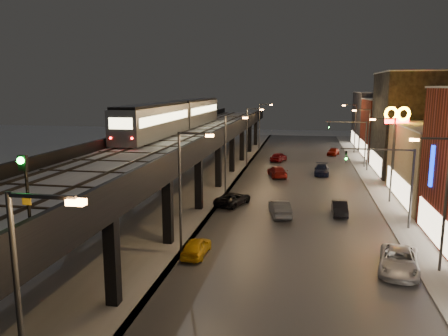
{
  "coord_description": "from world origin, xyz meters",
  "views": [
    {
      "loc": [
        7.98,
        -16.27,
        12.06
      ],
      "look_at": [
        0.98,
        21.19,
        5.0
      ],
      "focal_mm": 35.0,
      "sensor_mm": 36.0,
      "label": 1
    }
  ],
  "objects_px": {
    "rail_signal": "(25,179)",
    "car_far_white": "(279,157)",
    "car_mid_silver": "(233,199)",
    "car_onc_white": "(322,170)",
    "subway_train": "(178,115)",
    "car_onc_silver": "(340,209)",
    "car_mid_dark": "(277,172)",
    "car_onc_dark": "(399,262)",
    "car_taxi": "(196,248)",
    "car_near_white": "(280,209)",
    "car_onc_red": "(333,152)"
  },
  "relations": [
    {
      "from": "car_near_white",
      "to": "car_onc_dark",
      "type": "bearing_deg",
      "value": 114.68
    },
    {
      "from": "subway_train",
      "to": "car_onc_dark",
      "type": "distance_m",
      "value": 35.96
    },
    {
      "from": "rail_signal",
      "to": "car_near_white",
      "type": "xyz_separation_m",
      "value": [
        7.95,
        26.03,
        -8.0
      ]
    },
    {
      "from": "car_onc_dark",
      "to": "car_taxi",
      "type": "bearing_deg",
      "value": -170.12
    },
    {
      "from": "car_near_white",
      "to": "subway_train",
      "type": "bearing_deg",
      "value": -59.25
    },
    {
      "from": "rail_signal",
      "to": "car_onc_dark",
      "type": "xyz_separation_m",
      "value": [
        16.45,
        14.74,
        -8.02
      ]
    },
    {
      "from": "rail_signal",
      "to": "car_onc_dark",
      "type": "height_order",
      "value": "rail_signal"
    },
    {
      "from": "car_far_white",
      "to": "car_onc_silver",
      "type": "height_order",
      "value": "car_far_white"
    },
    {
      "from": "car_taxi",
      "to": "car_far_white",
      "type": "bearing_deg",
      "value": -92.73
    },
    {
      "from": "car_taxi",
      "to": "rail_signal",
      "type": "bearing_deg",
      "value": 81.91
    },
    {
      "from": "car_onc_dark",
      "to": "car_mid_dark",
      "type": "bearing_deg",
      "value": 119.48
    },
    {
      "from": "car_onc_silver",
      "to": "car_onc_dark",
      "type": "xyz_separation_m",
      "value": [
        2.89,
        -12.69,
        0.09
      ]
    },
    {
      "from": "rail_signal",
      "to": "car_mid_dark",
      "type": "relative_size",
      "value": 0.59
    },
    {
      "from": "car_mid_silver",
      "to": "car_onc_silver",
      "type": "bearing_deg",
      "value": -169.11
    },
    {
      "from": "car_mid_dark",
      "to": "car_onc_white",
      "type": "relative_size",
      "value": 1.05
    },
    {
      "from": "car_mid_dark",
      "to": "car_onc_silver",
      "type": "bearing_deg",
      "value": 97.35
    },
    {
      "from": "subway_train",
      "to": "car_far_white",
      "type": "xyz_separation_m",
      "value": [
        12.32,
        15.72,
        -7.69
      ]
    },
    {
      "from": "subway_train",
      "to": "car_onc_red",
      "type": "bearing_deg",
      "value": 48.31
    },
    {
      "from": "rail_signal",
      "to": "car_onc_red",
      "type": "relative_size",
      "value": 0.75
    },
    {
      "from": "car_mid_silver",
      "to": "car_onc_red",
      "type": "xyz_separation_m",
      "value": [
        12.17,
        36.47,
        0.01
      ]
    },
    {
      "from": "car_mid_dark",
      "to": "car_onc_dark",
      "type": "distance_m",
      "value": 31.31
    },
    {
      "from": "car_mid_silver",
      "to": "subway_train",
      "type": "bearing_deg",
      "value": -32.83
    },
    {
      "from": "car_mid_dark",
      "to": "car_onc_silver",
      "type": "distance_m",
      "value": 18.41
    },
    {
      "from": "rail_signal",
      "to": "car_far_white",
      "type": "bearing_deg",
      "value": 84.09
    },
    {
      "from": "car_near_white",
      "to": "car_far_white",
      "type": "bearing_deg",
      "value": -98.53
    },
    {
      "from": "car_onc_dark",
      "to": "car_onc_white",
      "type": "distance_m",
      "value": 32.55
    },
    {
      "from": "car_taxi",
      "to": "car_mid_silver",
      "type": "bearing_deg",
      "value": -89.63
    },
    {
      "from": "car_mid_dark",
      "to": "car_onc_dark",
      "type": "relative_size",
      "value": 0.95
    },
    {
      "from": "car_mid_silver",
      "to": "rail_signal",
      "type": "bearing_deg",
      "value": 104.14
    },
    {
      "from": "rail_signal",
      "to": "car_mid_silver",
      "type": "xyz_separation_m",
      "value": [
        2.95,
        29.12,
        -8.09
      ]
    },
    {
      "from": "car_mid_silver",
      "to": "car_onc_silver",
      "type": "distance_m",
      "value": 10.74
    },
    {
      "from": "subway_train",
      "to": "car_onc_silver",
      "type": "height_order",
      "value": "subway_train"
    },
    {
      "from": "rail_signal",
      "to": "car_onc_red",
      "type": "bearing_deg",
      "value": 77.01
    },
    {
      "from": "car_onc_dark",
      "to": "car_mid_silver",
      "type": "bearing_deg",
      "value": 144.16
    },
    {
      "from": "car_mid_dark",
      "to": "car_near_white",
      "type": "bearing_deg",
      "value": 79.31
    },
    {
      "from": "car_near_white",
      "to": "car_mid_dark",
      "type": "bearing_deg",
      "value": -97.78
    },
    {
      "from": "car_taxi",
      "to": "car_mid_dark",
      "type": "height_order",
      "value": "car_mid_dark"
    },
    {
      "from": "car_mid_silver",
      "to": "car_onc_dark",
      "type": "distance_m",
      "value": 19.72
    },
    {
      "from": "car_taxi",
      "to": "car_onc_silver",
      "type": "bearing_deg",
      "value": -129.62
    },
    {
      "from": "car_mid_silver",
      "to": "car_onc_white",
      "type": "height_order",
      "value": "car_onc_white"
    },
    {
      "from": "rail_signal",
      "to": "car_far_white",
      "type": "xyz_separation_m",
      "value": [
        5.92,
        57.13,
        -8.01
      ]
    },
    {
      "from": "car_mid_silver",
      "to": "car_far_white",
      "type": "height_order",
      "value": "car_far_white"
    },
    {
      "from": "subway_train",
      "to": "car_onc_dark",
      "type": "relative_size",
      "value": 6.93
    },
    {
      "from": "rail_signal",
      "to": "car_onc_white",
      "type": "bearing_deg",
      "value": 75.12
    },
    {
      "from": "rail_signal",
      "to": "car_far_white",
      "type": "height_order",
      "value": "rail_signal"
    },
    {
      "from": "car_taxi",
      "to": "car_mid_silver",
      "type": "height_order",
      "value": "car_mid_silver"
    },
    {
      "from": "rail_signal",
      "to": "car_taxi",
      "type": "distance_m",
      "value": 17.25
    },
    {
      "from": "rail_signal",
      "to": "car_onc_silver",
      "type": "height_order",
      "value": "rail_signal"
    },
    {
      "from": "car_taxi",
      "to": "car_onc_white",
      "type": "height_order",
      "value": "car_onc_white"
    },
    {
      "from": "car_onc_silver",
      "to": "car_onc_dark",
      "type": "bearing_deg",
      "value": -77.37
    }
  ]
}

